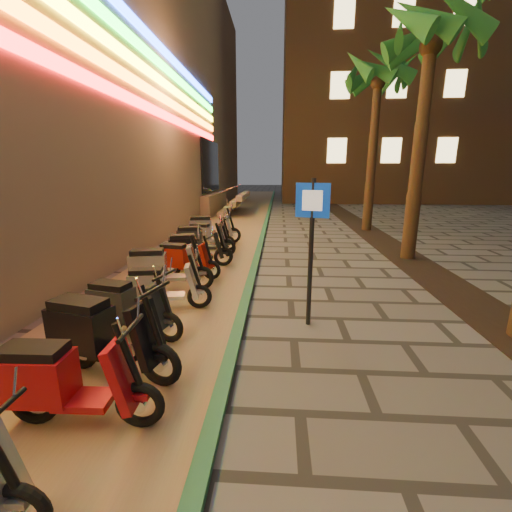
# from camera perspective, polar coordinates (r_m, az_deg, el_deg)

# --- Properties ---
(ground) EXTENTS (120.00, 120.00, 0.00)m
(ground) POSITION_cam_1_polar(r_m,az_deg,el_deg) (4.11, 7.36, -24.57)
(ground) COLOR #474442
(ground) RESTS_ON ground
(parking_strip) EXTENTS (3.40, 60.00, 0.01)m
(parking_strip) POSITION_cam_1_polar(r_m,az_deg,el_deg) (13.65, -6.09, 3.21)
(parking_strip) COLOR #8C7251
(parking_strip) RESTS_ON ground
(green_curb) EXTENTS (0.18, 60.00, 0.10)m
(green_curb) POSITION_cam_1_polar(r_m,az_deg,el_deg) (13.46, 1.07, 3.33)
(green_curb) COLOR #24613D
(green_curb) RESTS_ON ground
(planting_strip) EXTENTS (1.20, 40.00, 0.02)m
(planting_strip) POSITION_cam_1_polar(r_m,az_deg,el_deg) (9.42, 27.92, -3.32)
(planting_strip) COLOR black
(planting_strip) RESTS_ON ground
(apartment_block) EXTENTS (18.00, 16.06, 25.00)m
(apartment_block) POSITION_cam_1_polar(r_m,az_deg,el_deg) (37.74, 20.49, 28.56)
(apartment_block) COLOR brown
(apartment_block) RESTS_ON ground
(palm_c) EXTENTS (2.97, 3.02, 6.91)m
(palm_c) POSITION_cam_1_polar(r_m,az_deg,el_deg) (11.36, 27.14, 28.86)
(palm_c) COLOR #472D19
(palm_c) RESTS_ON ground
(palm_d) EXTENTS (2.97, 3.02, 7.16)m
(palm_d) POSITION_cam_1_polar(r_m,az_deg,el_deg) (16.05, 19.66, 25.50)
(palm_d) COLOR #472D19
(palm_d) RESTS_ON ground
(pedestrian_sign) EXTENTS (0.53, 0.18, 2.45)m
(pedestrian_sign) POSITION_cam_1_polar(r_m,az_deg,el_deg) (5.56, 9.23, 3.79)
(pedestrian_sign) COLOR black
(pedestrian_sign) RESTS_ON ground
(scooter_4) EXTENTS (1.64, 0.57, 1.16)m
(scooter_4) POSITION_cam_1_polar(r_m,az_deg,el_deg) (4.15, -29.64, -17.72)
(scooter_4) COLOR black
(scooter_4) RESTS_ON ground
(scooter_5) EXTENTS (1.82, 0.87, 1.28)m
(scooter_5) POSITION_cam_1_polar(r_m,az_deg,el_deg) (4.85, -24.62, -11.70)
(scooter_5) COLOR black
(scooter_5) RESTS_ON ground
(scooter_6) EXTENTS (1.59, 0.76, 1.12)m
(scooter_6) POSITION_cam_1_polar(r_m,az_deg,el_deg) (5.79, -20.96, -7.88)
(scooter_6) COLOR black
(scooter_6) RESTS_ON ground
(scooter_7) EXTENTS (1.52, 0.66, 1.07)m
(scooter_7) POSITION_cam_1_polar(r_m,az_deg,el_deg) (6.63, -15.71, -4.94)
(scooter_7) COLOR black
(scooter_7) RESTS_ON ground
(scooter_8) EXTENTS (1.77, 0.80, 1.24)m
(scooter_8) POSITION_cam_1_polar(r_m,az_deg,el_deg) (7.58, -15.51, -1.92)
(scooter_8) COLOR black
(scooter_8) RESTS_ON ground
(scooter_9) EXTENTS (1.54, 0.64, 1.08)m
(scooter_9) POSITION_cam_1_polar(r_m,az_deg,el_deg) (8.51, -12.11, -0.47)
(scooter_9) COLOR black
(scooter_9) RESTS_ON ground
(scooter_10) EXTENTS (1.70, 0.90, 1.21)m
(scooter_10) POSITION_cam_1_polar(r_m,az_deg,el_deg) (9.28, -10.46, 1.16)
(scooter_10) COLOR black
(scooter_10) RESTS_ON ground
(scooter_11) EXTENTS (1.75, 0.73, 1.23)m
(scooter_11) POSITION_cam_1_polar(r_m,az_deg,el_deg) (10.41, -9.48, 2.66)
(scooter_11) COLOR black
(scooter_11) RESTS_ON ground
(scooter_12) EXTENTS (1.58, 0.67, 1.11)m
(scooter_12) POSITION_cam_1_polar(r_m,az_deg,el_deg) (11.43, -8.20, 3.46)
(scooter_12) COLOR black
(scooter_12) RESTS_ON ground
(scooter_13) EXTENTS (1.83, 0.84, 1.29)m
(scooter_13) POSITION_cam_1_polar(r_m,az_deg,el_deg) (12.29, -7.91, 4.58)
(scooter_13) COLOR black
(scooter_13) RESTS_ON ground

